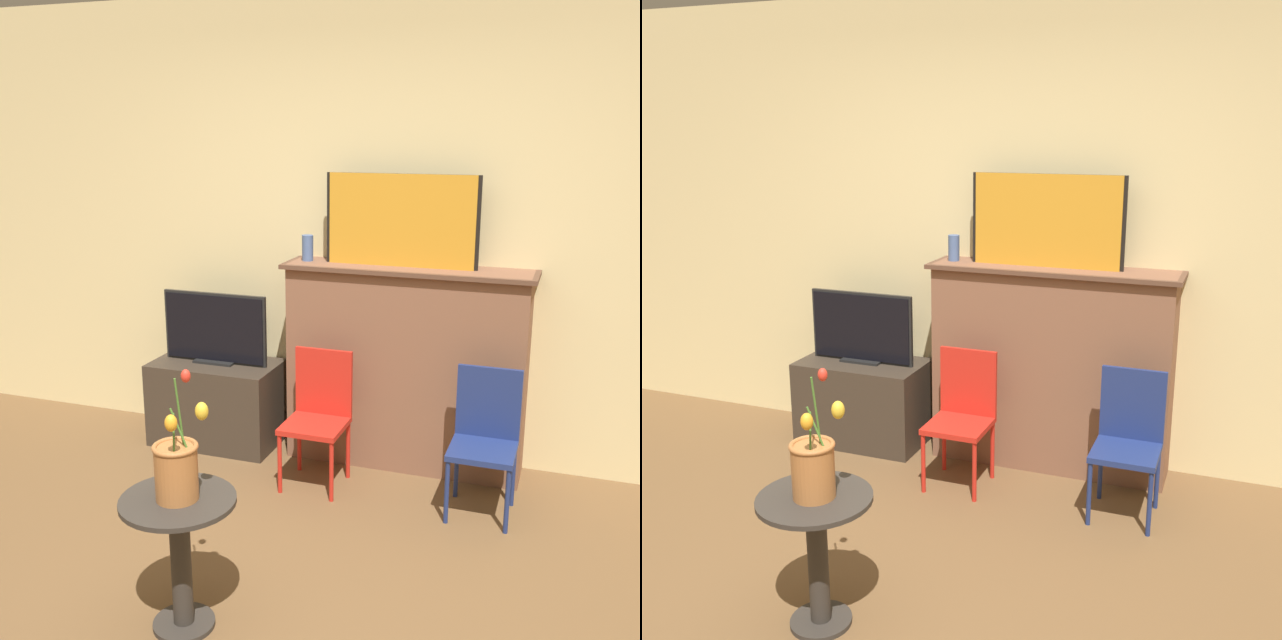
% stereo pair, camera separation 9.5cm
% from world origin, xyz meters
% --- Properties ---
extents(wall_back, '(8.00, 0.06, 2.70)m').
position_xyz_m(wall_back, '(0.00, 2.13, 1.35)').
color(wall_back, beige).
rests_on(wall_back, ground).
extents(fireplace_mantel, '(1.43, 0.35, 1.19)m').
position_xyz_m(fireplace_mantel, '(0.24, 1.95, 0.61)').
color(fireplace_mantel, brown).
rests_on(fireplace_mantel, ground).
extents(painting, '(0.87, 0.03, 0.51)m').
position_xyz_m(painting, '(0.19, 1.95, 1.44)').
color(painting, black).
rests_on(painting, fireplace_mantel).
extents(mantel_candle, '(0.07, 0.07, 0.15)m').
position_xyz_m(mantel_candle, '(-0.37, 1.95, 1.26)').
color(mantel_candle, '#4C6699').
rests_on(mantel_candle, fireplace_mantel).
extents(tv_stand, '(0.78, 0.45, 0.53)m').
position_xyz_m(tv_stand, '(-0.95, 1.86, 0.26)').
color(tv_stand, '#382D23').
rests_on(tv_stand, ground).
extents(tv_monitor, '(0.68, 0.12, 0.44)m').
position_xyz_m(tv_monitor, '(-0.95, 1.86, 0.74)').
color(tv_monitor, black).
rests_on(tv_monitor, tv_stand).
extents(chair_red, '(0.33, 0.33, 0.75)m').
position_xyz_m(chair_red, '(-0.16, 1.56, 0.42)').
color(chair_red, red).
rests_on(chair_red, ground).
extents(chair_blue, '(0.33, 0.33, 0.75)m').
position_xyz_m(chair_blue, '(0.75, 1.53, 0.42)').
color(chair_blue, navy).
rests_on(chair_blue, ground).
extents(side_table, '(0.45, 0.45, 0.56)m').
position_xyz_m(side_table, '(-0.24, 0.16, 0.36)').
color(side_table, '#332D28').
rests_on(side_table, ground).
extents(vase_tulips, '(0.22, 0.19, 0.51)m').
position_xyz_m(vase_tulips, '(-0.24, 0.16, 0.70)').
color(vase_tulips, '#AD6B38').
rests_on(vase_tulips, side_table).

